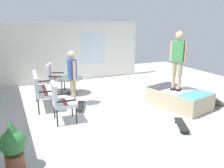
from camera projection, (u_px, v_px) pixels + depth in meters
name	position (u px, v px, depth m)	size (l,w,h in m)	color
ground_plane	(123.00, 107.00, 7.16)	(12.00, 12.00, 0.10)	#B2B2AD
house_facade	(73.00, 52.00, 9.97)	(0.23, 6.00, 2.44)	white
skate_ramp	(179.00, 98.00, 7.07)	(2.05, 2.08, 0.52)	tan
patio_bench	(41.00, 87.00, 6.91)	(1.28, 0.63, 1.02)	black
patio_chair_near_house	(53.00, 75.00, 8.40)	(0.78, 0.74, 1.02)	black
patio_chair_by_wall	(60.00, 99.00, 5.89)	(0.66, 0.59, 1.02)	black
patio_table	(71.00, 83.00, 8.23)	(0.90, 0.90, 0.57)	black
person_watching	(72.00, 74.00, 6.97)	(0.48, 0.26, 1.66)	silver
person_skater	(178.00, 57.00, 6.71)	(0.41, 0.35, 1.70)	black
skateboard_by_bench	(80.00, 106.00, 6.92)	(0.82, 0.48, 0.10)	black
skateboard_spare	(181.00, 125.00, 5.67)	(0.80, 0.54, 0.10)	black
potted_plant	(13.00, 146.00, 3.98)	(0.44, 0.44, 0.92)	brown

